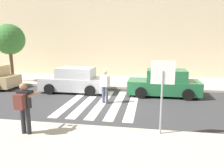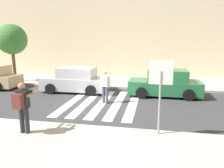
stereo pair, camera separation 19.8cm
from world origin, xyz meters
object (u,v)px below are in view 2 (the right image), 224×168
Objects in this scene: parked_car_silver at (76,80)px; street_tree_west at (12,40)px; stop_sign at (161,82)px; photographer_with_backpack at (22,104)px; pedestrian_crossing at (105,85)px; parked_car_green at (165,84)px.

street_tree_west is (-5.62, 1.97, 2.52)m from parked_car_silver.
photographer_with_backpack is (-4.42, -0.80, -0.75)m from stop_sign.
pedestrian_crossing is at bearing 68.31° from photographer_with_backpack.
parked_car_green is (3.10, 2.13, -0.25)m from pedestrian_crossing.
photographer_with_backpack is 0.41× the size of street_tree_west.
pedestrian_crossing is 9.28m from street_tree_west.
street_tree_west reaches higher than parked_car_silver.
stop_sign is 13.25m from street_tree_west.
photographer_with_backpack is at bearing -111.69° from pedestrian_crossing.
photographer_with_backpack reaches higher than parked_car_green.
stop_sign is 4.56m from photographer_with_backpack.
street_tree_west reaches higher than pedestrian_crossing.
photographer_with_backpack is 4.81m from pedestrian_crossing.
street_tree_west reaches higher than photographer_with_backpack.
street_tree_west is at bearing 143.90° from stop_sign.
street_tree_west reaches higher than stop_sign.
stop_sign is at bearing -94.45° from parked_car_green.
photographer_with_backpack reaches higher than parked_car_silver.
street_tree_west is at bearing 169.95° from parked_car_green.
pedestrian_crossing is (-2.64, 3.67, -0.94)m from stop_sign.
stop_sign is 7.76m from parked_car_silver.
photographer_with_backpack is at bearing -126.44° from parked_car_green.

